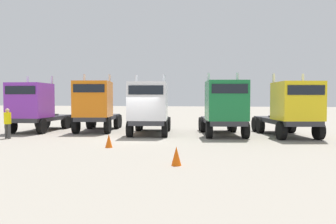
{
  "coord_description": "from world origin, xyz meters",
  "views": [
    {
      "loc": [
        6.43,
        -17.86,
        2.32
      ],
      "look_at": [
        0.95,
        3.78,
        1.49
      ],
      "focal_mm": 33.9,
      "sensor_mm": 36.0,
      "label": 1
    }
  ],
  "objects_px": {
    "visitor_in_hivis": "(8,121)",
    "traffic_cone_near": "(176,156)",
    "semi_truck_yellow": "(292,109)",
    "semi_truck_green": "(224,108)",
    "traffic_cone_mid": "(109,141)",
    "semi_truck_white": "(149,108)",
    "semi_truck_orange": "(96,106)",
    "semi_truck_purple": "(35,107)"
  },
  "relations": [
    {
      "from": "semi_truck_orange",
      "to": "semi_truck_purple",
      "type": "bearing_deg",
      "value": -89.11
    },
    {
      "from": "semi_truck_purple",
      "to": "visitor_in_hivis",
      "type": "distance_m",
      "value": 4.03
    },
    {
      "from": "semi_truck_white",
      "to": "traffic_cone_near",
      "type": "xyz_separation_m",
      "value": [
        3.91,
        -9.13,
        -1.47
      ]
    },
    {
      "from": "semi_truck_white",
      "to": "visitor_in_hivis",
      "type": "relative_size",
      "value": 3.64
    },
    {
      "from": "traffic_cone_near",
      "to": "visitor_in_hivis",
      "type": "bearing_deg",
      "value": 155.91
    },
    {
      "from": "visitor_in_hivis",
      "to": "semi_truck_green",
      "type": "bearing_deg",
      "value": -57.33
    },
    {
      "from": "semi_truck_white",
      "to": "visitor_in_hivis",
      "type": "bearing_deg",
      "value": -74.56
    },
    {
      "from": "semi_truck_green",
      "to": "visitor_in_hivis",
      "type": "relative_size",
      "value": 3.58
    },
    {
      "from": "semi_truck_purple",
      "to": "traffic_cone_near",
      "type": "xyz_separation_m",
      "value": [
        12.56,
        -9.02,
        -1.51
      ]
    },
    {
      "from": "semi_truck_green",
      "to": "semi_truck_yellow",
      "type": "bearing_deg",
      "value": 82.0
    },
    {
      "from": "semi_truck_orange",
      "to": "semi_truck_green",
      "type": "relative_size",
      "value": 1.0
    },
    {
      "from": "semi_truck_orange",
      "to": "traffic_cone_near",
      "type": "bearing_deg",
      "value": 25.59
    },
    {
      "from": "semi_truck_yellow",
      "to": "semi_truck_green",
      "type": "bearing_deg",
      "value": -99.61
    },
    {
      "from": "visitor_in_hivis",
      "to": "traffic_cone_mid",
      "type": "bearing_deg",
      "value": -90.7
    },
    {
      "from": "semi_truck_purple",
      "to": "semi_truck_white",
      "type": "bearing_deg",
      "value": 81.68
    },
    {
      "from": "semi_truck_yellow",
      "to": "visitor_in_hivis",
      "type": "xyz_separation_m",
      "value": [
        -16.67,
        -4.86,
        -0.72
      ]
    },
    {
      "from": "semi_truck_orange",
      "to": "semi_truck_white",
      "type": "relative_size",
      "value": 0.98
    },
    {
      "from": "semi_truck_white",
      "to": "semi_truck_orange",
      "type": "bearing_deg",
      "value": -114.53
    },
    {
      "from": "semi_truck_green",
      "to": "traffic_cone_mid",
      "type": "height_order",
      "value": "semi_truck_green"
    },
    {
      "from": "visitor_in_hivis",
      "to": "semi_truck_orange",
      "type": "bearing_deg",
      "value": -20.37
    },
    {
      "from": "semi_truck_white",
      "to": "traffic_cone_mid",
      "type": "distance_m",
      "value": 5.98
    },
    {
      "from": "semi_truck_yellow",
      "to": "traffic_cone_near",
      "type": "relative_size",
      "value": 9.85
    },
    {
      "from": "semi_truck_orange",
      "to": "traffic_cone_mid",
      "type": "xyz_separation_m",
      "value": [
        4.18,
        -6.79,
        -1.56
      ]
    },
    {
      "from": "semi_truck_purple",
      "to": "visitor_in_hivis",
      "type": "xyz_separation_m",
      "value": [
        0.96,
        -3.84,
        -0.78
      ]
    },
    {
      "from": "semi_truck_yellow",
      "to": "semi_truck_white",
      "type": "bearing_deg",
      "value": -99.54
    },
    {
      "from": "semi_truck_orange",
      "to": "traffic_cone_mid",
      "type": "relative_size",
      "value": 9.83
    },
    {
      "from": "semi_truck_orange",
      "to": "traffic_cone_near",
      "type": "relative_size",
      "value": 9.54
    },
    {
      "from": "traffic_cone_mid",
      "to": "visitor_in_hivis",
      "type": "bearing_deg",
      "value": 166.11
    },
    {
      "from": "semi_truck_orange",
      "to": "visitor_in_hivis",
      "type": "distance_m",
      "value": 5.99
    },
    {
      "from": "semi_truck_white",
      "to": "semi_truck_yellow",
      "type": "relative_size",
      "value": 0.99
    },
    {
      "from": "semi_truck_orange",
      "to": "semi_truck_yellow",
      "type": "distance_m",
      "value": 13.39
    },
    {
      "from": "semi_truck_white",
      "to": "traffic_cone_mid",
      "type": "height_order",
      "value": "semi_truck_white"
    },
    {
      "from": "visitor_in_hivis",
      "to": "traffic_cone_near",
      "type": "distance_m",
      "value": 12.73
    },
    {
      "from": "semi_truck_orange",
      "to": "semi_truck_yellow",
      "type": "xyz_separation_m",
      "value": [
        13.39,
        -0.09,
        -0.11
      ]
    },
    {
      "from": "semi_truck_white",
      "to": "traffic_cone_near",
      "type": "height_order",
      "value": "semi_truck_white"
    },
    {
      "from": "traffic_cone_mid",
      "to": "semi_truck_white",
      "type": "bearing_deg",
      "value": 87.75
    },
    {
      "from": "semi_truck_orange",
      "to": "traffic_cone_mid",
      "type": "height_order",
      "value": "semi_truck_orange"
    },
    {
      "from": "semi_truck_orange",
      "to": "semi_truck_yellow",
      "type": "relative_size",
      "value": 0.97
    },
    {
      "from": "semi_truck_green",
      "to": "traffic_cone_mid",
      "type": "distance_m",
      "value": 8.24
    },
    {
      "from": "semi_truck_white",
      "to": "semi_truck_yellow",
      "type": "distance_m",
      "value": 9.03
    },
    {
      "from": "semi_truck_purple",
      "to": "semi_truck_orange",
      "type": "bearing_deg",
      "value": 95.63
    },
    {
      "from": "visitor_in_hivis",
      "to": "semi_truck_purple",
      "type": "bearing_deg",
      "value": 27.21
    }
  ]
}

